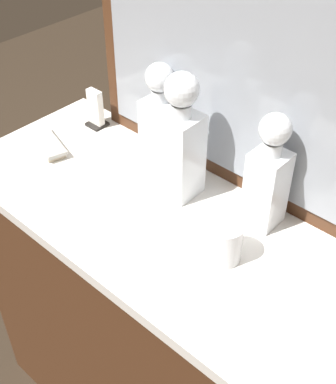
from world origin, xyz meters
name	(u,v)px	position (x,y,z in m)	size (l,w,h in m)	color
dresser	(168,338)	(0.00, 0.00, 0.46)	(1.12, 0.46, 0.91)	#472816
dresser_mirror	(238,33)	(0.00, 0.21, 1.28)	(0.81, 0.03, 0.74)	#472816
crystal_decanter_left	(181,148)	(-0.05, 0.09, 1.03)	(0.08, 0.08, 0.31)	white
crystal_decanter_center	(160,123)	(-0.17, 0.16, 1.02)	(0.08, 0.08, 0.27)	white
crystal_decanter_front	(267,182)	(0.16, 0.14, 1.02)	(0.07, 0.07, 0.28)	white
crystal_tumbler_far_left	(224,243)	(0.16, -0.01, 0.95)	(0.07, 0.07, 0.09)	white
silver_brush_far_left	(47,144)	(-0.43, -0.01, 0.92)	(0.16, 0.09, 0.02)	#B7A88C
napkin_holder	(96,111)	(-0.41, 0.15, 0.96)	(0.05, 0.05, 0.11)	black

